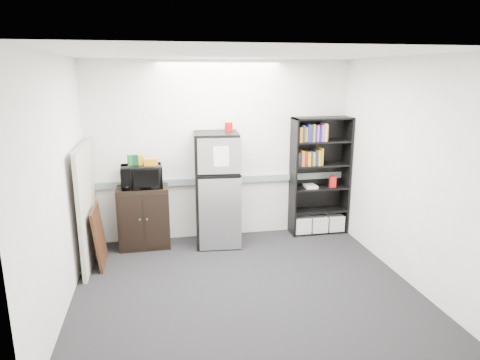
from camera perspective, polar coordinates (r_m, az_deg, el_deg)
The scene contains 18 objects.
floor at distance 5.32m, azimuth 0.60°, elevation -13.98°, with size 4.00×4.00×0.00m, color black.
wall_back at distance 6.52m, azimuth -2.51°, elevation 3.89°, with size 4.00×0.02×2.70m, color white.
wall_right at distance 5.59m, azimuth 21.15°, elevation 1.21°, with size 0.02×3.50×2.70m, color white.
wall_left at distance 4.85m, azimuth -23.16°, elevation -0.85°, with size 0.02×3.50×2.70m, color white.
ceiling at distance 4.70m, azimuth 0.69°, elevation 16.47°, with size 4.00×3.50×0.02m, color white.
electrical_raceway at distance 6.59m, azimuth -2.42°, elevation -0.01°, with size 3.92×0.05×0.10m, color gray.
wall_note at distance 6.44m, azimuth -5.61°, elevation 5.51°, with size 0.14×0.00×0.10m, color white.
bookshelf at distance 6.83m, azimuth 10.55°, elevation 0.40°, with size 0.90×0.34×1.85m.
cubicle_partition at distance 6.00m, azimuth -19.70°, elevation -3.15°, with size 0.06×1.30×1.62m.
cabinet at distance 6.44m, azimuth -12.68°, elevation -4.82°, with size 0.73×0.49×0.91m.
microwave at distance 6.25m, azimuth -12.98°, elevation 0.46°, with size 0.57×0.39×0.32m, color black.
snack_box_a at distance 6.25m, azimuth -14.43°, elevation 2.55°, with size 0.07×0.05×0.15m, color #17501B.
snack_box_b at distance 6.24m, azimuth -13.74°, elevation 2.59°, with size 0.07×0.05×0.15m, color #0C3821.
snack_box_c at distance 6.24m, azimuth -13.06°, elevation 2.57°, with size 0.07×0.05×0.14m, color #C58F12.
snack_bag at distance 6.19m, azimuth -11.78°, elevation 2.36°, with size 0.18×0.10×0.10m, color orange.
refrigerator at distance 6.30m, azimuth -3.10°, elevation -1.24°, with size 0.68×0.71×1.68m.
coffee_can at distance 6.28m, azimuth -1.53°, elevation 7.31°, with size 0.12×0.12×0.16m.
framed_poster at distance 6.01m, azimuth -18.26°, elevation -7.14°, with size 0.11×0.62×0.80m.
Camera 1 is at (-0.96, -4.60, 2.51)m, focal length 32.00 mm.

